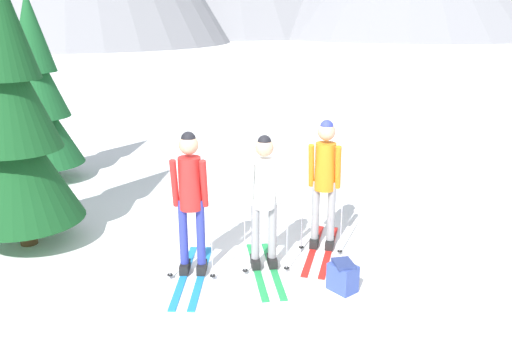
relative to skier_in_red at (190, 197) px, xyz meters
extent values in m
plane|color=white|center=(0.82, 0.07, -1.05)|extent=(400.00, 400.00, 0.00)
cube|color=#1E84D1|center=(0.09, -0.11, -1.04)|extent=(0.48, 1.66, 0.02)
cube|color=#1E84D1|center=(-0.13, -0.06, -1.04)|extent=(0.48, 1.66, 0.02)
cube|color=black|center=(0.11, -0.02, -0.97)|extent=(0.17, 0.28, 0.12)
cylinder|color=#2D389E|center=(0.11, -0.02, -0.48)|extent=(0.11, 0.11, 0.89)
cube|color=black|center=(-0.10, 0.04, -0.97)|extent=(0.17, 0.28, 0.12)
cylinder|color=#2D389E|center=(-0.10, 0.04, -0.48)|extent=(0.11, 0.11, 0.89)
cylinder|color=red|center=(0.00, 0.01, 0.17)|extent=(0.28, 0.28, 0.66)
sphere|color=tan|center=(0.00, 0.01, 0.66)|extent=(0.24, 0.24, 0.24)
sphere|color=black|center=(0.00, 0.01, 0.73)|extent=(0.18, 0.18, 0.18)
cylinder|color=red|center=(0.16, -0.09, 0.19)|extent=(0.13, 0.22, 0.63)
cylinder|color=red|center=(-0.19, -0.01, 0.19)|extent=(0.13, 0.22, 0.63)
cylinder|color=#A5A5AD|center=(0.22, -0.23, -0.38)|extent=(0.02, 0.02, 1.33)
cylinder|color=black|center=(0.22, -0.23, -0.99)|extent=(0.07, 0.07, 0.01)
cylinder|color=#A5A5AD|center=(-0.30, -0.10, -0.38)|extent=(0.02, 0.02, 1.33)
cylinder|color=black|center=(-0.30, -0.10, -0.99)|extent=(0.07, 0.07, 0.01)
cube|color=green|center=(1.03, -0.12, -1.04)|extent=(0.20, 1.58, 0.02)
cube|color=green|center=(0.81, -0.10, -1.04)|extent=(0.20, 1.58, 0.02)
cube|color=black|center=(1.04, -0.02, -0.97)|extent=(0.13, 0.27, 0.12)
cylinder|color=gray|center=(1.04, -0.02, -0.50)|extent=(0.11, 0.11, 0.85)
cube|color=black|center=(0.82, 0.00, -0.97)|extent=(0.13, 0.27, 0.12)
cylinder|color=gray|center=(0.82, 0.00, -0.50)|extent=(0.11, 0.11, 0.85)
cylinder|color=white|center=(0.93, -0.01, 0.12)|extent=(0.28, 0.28, 0.63)
sphere|color=tan|center=(0.93, -0.01, 0.58)|extent=(0.23, 0.23, 0.23)
sphere|color=black|center=(0.93, -0.01, 0.65)|extent=(0.17, 0.17, 0.17)
cylinder|color=white|center=(1.10, -0.08, 0.13)|extent=(0.09, 0.21, 0.60)
cylinder|color=white|center=(0.74, -0.06, 0.13)|extent=(0.09, 0.21, 0.60)
cylinder|color=#A5A5AD|center=(1.18, -0.21, -0.41)|extent=(0.02, 0.02, 1.27)
cylinder|color=black|center=(1.18, -0.21, -0.99)|extent=(0.07, 0.07, 0.01)
cylinder|color=#A5A5AD|center=(0.65, -0.17, -0.41)|extent=(0.02, 0.02, 1.27)
cylinder|color=black|center=(0.65, -0.17, -0.99)|extent=(0.07, 0.07, 0.01)
cube|color=red|center=(1.92, 0.27, -1.04)|extent=(0.80, 1.57, 0.02)
cube|color=red|center=(1.72, 0.37, -1.04)|extent=(0.80, 1.57, 0.02)
cube|color=black|center=(1.97, 0.36, -0.97)|extent=(0.21, 0.28, 0.12)
cylinder|color=gray|center=(1.97, 0.36, -0.49)|extent=(0.11, 0.11, 0.88)
cube|color=black|center=(1.77, 0.46, -0.97)|extent=(0.21, 0.28, 0.12)
cylinder|color=gray|center=(1.77, 0.46, -0.49)|extent=(0.11, 0.11, 0.88)
cylinder|color=orange|center=(1.87, 0.41, 0.16)|extent=(0.28, 0.28, 0.66)
sphere|color=tan|center=(1.87, 0.41, 0.64)|extent=(0.24, 0.24, 0.24)
sphere|color=#2D389E|center=(1.87, 0.41, 0.72)|extent=(0.18, 0.18, 0.18)
cylinder|color=orange|center=(2.00, 0.28, 0.18)|extent=(0.16, 0.22, 0.63)
cylinder|color=orange|center=(1.68, 0.43, 0.18)|extent=(0.16, 0.22, 0.63)
cylinder|color=#A5A5AD|center=(2.03, 0.13, -0.39)|extent=(0.02, 0.02, 1.32)
cylinder|color=black|center=(2.03, 0.13, -0.99)|extent=(0.07, 0.07, 0.01)
cylinder|color=#A5A5AD|center=(1.54, 0.36, -0.39)|extent=(0.02, 0.02, 1.32)
cylinder|color=black|center=(1.54, 0.36, -0.99)|extent=(0.07, 0.07, 0.01)
cylinder|color=#51381E|center=(-2.49, 4.51, -0.70)|extent=(0.22, 0.22, 0.70)
cone|color=#195628|center=(-2.49, 4.51, 0.03)|extent=(1.49, 1.49, 1.47)
cone|color=#195628|center=(-2.49, 4.51, 0.96)|extent=(1.14, 1.14, 1.47)
cone|color=#195628|center=(-2.49, 4.51, 1.81)|extent=(0.81, 0.81, 1.47)
cylinder|color=#51381E|center=(-2.26, 1.38, -0.66)|extent=(0.24, 0.24, 0.78)
cone|color=#14471E|center=(-2.26, 1.38, 0.16)|extent=(1.66, 1.66, 1.64)
cone|color=#14471E|center=(-2.26, 1.38, 1.20)|extent=(1.27, 1.27, 1.64)
cube|color=#384C99|center=(1.73, -0.79, -0.88)|extent=(0.36, 0.40, 0.34)
cube|color=navy|center=(1.73, -0.79, -0.69)|extent=(0.22, 0.28, 0.04)
camera|label=1|loc=(-0.43, -6.26, 2.23)|focal=37.66mm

